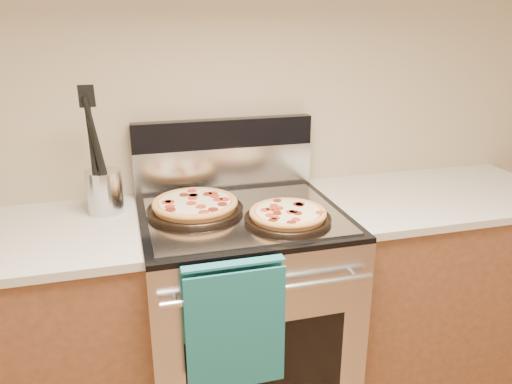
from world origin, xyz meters
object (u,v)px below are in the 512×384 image
object	(u,v)px
pepperoni_pizza_back	(195,206)
utensil_crock	(105,192)
range_body	(243,320)
pepperoni_pizza_front	(288,215)

from	to	relation	value
pepperoni_pizza_back	utensil_crock	xyz separation A→B (m)	(-0.32, 0.13, 0.04)
range_body	utensil_crock	distance (m)	0.75
range_body	pepperoni_pizza_back	size ratio (longest dim) A/B	2.53
pepperoni_pizza_front	utensil_crock	world-z (taller)	utensil_crock
pepperoni_pizza_back	range_body	bearing A→B (deg)	-15.17
range_body	utensil_crock	size ratio (longest dim) A/B	5.40
pepperoni_pizza_back	pepperoni_pizza_front	bearing A→B (deg)	-29.84
pepperoni_pizza_back	utensil_crock	distance (m)	0.35
pepperoni_pizza_back	utensil_crock	bearing A→B (deg)	158.31
range_body	utensil_crock	xyz separation A→B (m)	(-0.49, 0.17, 0.54)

